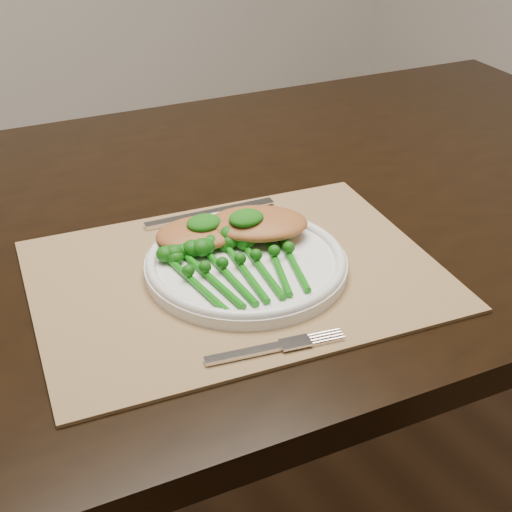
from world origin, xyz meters
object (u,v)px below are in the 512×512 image
dining_table (242,392)px  broccolini_bundle (246,273)px  placemat (236,275)px  dinner_plate (246,262)px  chicken_fillet_left (202,232)px

dining_table → broccolini_bundle: broccolini_bundle is taller
placemat → dinner_plate: 0.02m
dinner_plate → broccolini_bundle: bearing=-120.7°
placemat → broccolini_bundle: (-0.00, -0.03, 0.02)m
dining_table → placemat: (-0.10, -0.17, 0.38)m
dining_table → dinner_plate: (-0.09, -0.17, 0.39)m
placemat → broccolini_bundle: broccolini_bundle is taller
broccolini_bundle → chicken_fillet_left: bearing=101.0°
dining_table → chicken_fillet_left: bearing=-132.7°
placemat → chicken_fillet_left: (-0.01, 0.07, 0.03)m
dining_table → chicken_fillet_left: (-0.11, -0.10, 0.40)m
placemat → broccolini_bundle: 0.04m
dinner_plate → chicken_fillet_left: chicken_fillet_left is taller
dinner_plate → dining_table: bearing=62.0°
dinner_plate → chicken_fillet_left: size_ratio=2.10×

